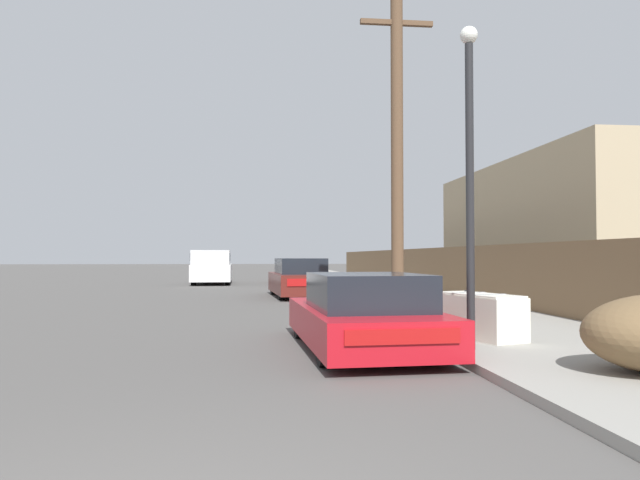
# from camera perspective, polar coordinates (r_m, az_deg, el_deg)

# --- Properties ---
(sidewalk_curb) EXTENTS (4.20, 63.00, 0.12)m
(sidewalk_curb) POSITION_cam_1_polar(r_m,az_deg,el_deg) (26.52, 4.50, -4.71)
(sidewalk_curb) COLOR gray
(sidewalk_curb) RESTS_ON ground
(discarded_fridge) EXTENTS (1.12, 1.79, 0.76)m
(discarded_fridge) POSITION_cam_1_polar(r_m,az_deg,el_deg) (10.00, 15.62, -7.29)
(discarded_fridge) COLOR silver
(discarded_fridge) RESTS_ON sidewalk_curb
(parked_sports_car_red) EXTENTS (2.10, 4.48, 1.21)m
(parked_sports_car_red) POSITION_cam_1_polar(r_m,az_deg,el_deg) (9.10, 4.35, -7.50)
(parked_sports_car_red) COLOR red
(parked_sports_car_red) RESTS_ON ground
(car_parked_mid) EXTENTS (2.20, 4.63, 1.41)m
(car_parked_mid) POSITION_cam_1_polar(r_m,az_deg,el_deg) (20.85, -2.06, -3.90)
(car_parked_mid) COLOR #5B1E19
(car_parked_mid) RESTS_ON ground
(car_parked_far) EXTENTS (1.92, 4.12, 1.30)m
(car_parked_far) POSITION_cam_1_polar(r_m,az_deg,el_deg) (31.44, -2.58, -3.24)
(car_parked_far) COLOR #5B1E19
(car_parked_far) RESTS_ON ground
(pickup_truck) EXTENTS (2.21, 5.36, 1.79)m
(pickup_truck) POSITION_cam_1_polar(r_m,az_deg,el_deg) (30.94, -10.75, -2.71)
(pickup_truck) COLOR silver
(pickup_truck) RESTS_ON ground
(utility_pole) EXTENTS (1.80, 0.30, 7.86)m
(utility_pole) POSITION_cam_1_polar(r_m,az_deg,el_deg) (14.15, 7.71, 9.29)
(utility_pole) COLOR brown
(utility_pole) RESTS_ON sidewalk_curb
(street_lamp) EXTENTS (0.26, 0.26, 4.76)m
(street_lamp) POSITION_cam_1_polar(r_m,az_deg,el_deg) (8.73, 14.75, 7.63)
(street_lamp) COLOR #232326
(street_lamp) RESTS_ON sidewalk_curb
(wooden_fence) EXTENTS (0.08, 42.62, 1.69)m
(wooden_fence) POSITION_cam_1_polar(r_m,az_deg,el_deg) (23.96, 10.43, -2.85)
(wooden_fence) COLOR brown
(wooden_fence) RESTS_ON sidewalk_curb
(building_right_house) EXTENTS (6.00, 12.55, 4.97)m
(building_right_house) POSITION_cam_1_polar(r_m,az_deg,el_deg) (23.56, 24.05, 0.94)
(building_right_house) COLOR tan
(building_right_house) RESTS_ON ground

